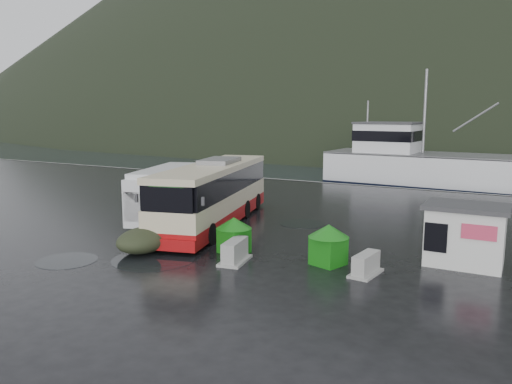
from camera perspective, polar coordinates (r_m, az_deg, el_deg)
The scene contains 13 objects.
ground at distance 22.31m, azimuth -5.84°, elevation -5.55°, with size 160.00×160.00×0.00m, color black.
harbor_water at distance 128.34m, azimuth 23.89°, elevation 5.77°, with size 300.00×180.00×0.02m, color black.
quay_edge at distance 40.02m, azimuth 10.88°, elevation 0.83°, with size 160.00×0.60×1.50m, color #999993.
coach_bus at distance 25.45m, azimuth -4.77°, elevation -3.70°, with size 2.93×11.64×3.29m, color beige, non-canonical shape.
white_van at distance 26.92m, azimuth -9.81°, elevation -3.10°, with size 2.28×6.64×2.78m, color silver, non-canonical shape.
waste_bin_left at distance 19.00m, azimuth 8.23°, elevation -8.19°, with size 1.10×1.10×1.53m, color #156F13, non-canonical shape.
waste_bin_right at distance 20.38m, azimuth -2.52°, elevation -6.92°, with size 1.05×1.05×1.46m, color #156F13, non-canonical shape.
dome_tent at distance 20.93m, azimuth -12.56°, elevation -6.70°, with size 1.85×2.60×1.02m, color #2A311D, non-canonical shape.
ticket_kiosk at distance 20.34m, azimuth 22.60°, elevation -7.66°, with size 2.92×2.21×2.28m, color silver, non-canonical shape.
jersey_barrier_a at distance 19.12m, azimuth -2.42°, elevation -8.00°, with size 0.85×1.70×0.85m, color #999993, non-canonical shape.
jersey_barrier_b at distance 18.10m, azimuth 12.42°, elevation -9.20°, with size 0.76×1.53×0.76m, color #999993, non-canonical shape.
fishing_trawler at distance 46.60m, azimuth 22.11°, elevation 1.47°, with size 27.10×5.93×10.84m, color silver, non-canonical shape.
puddles at distance 21.17m, azimuth -8.68°, elevation -6.39°, with size 7.52×12.65×0.01m.
Camera 1 is at (12.50, -17.60, 5.60)m, focal length 35.00 mm.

